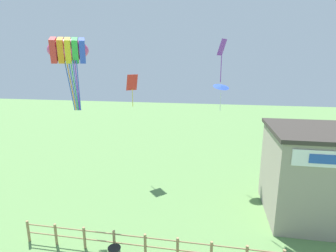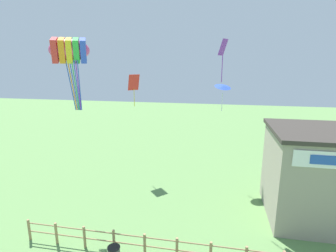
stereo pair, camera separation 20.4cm
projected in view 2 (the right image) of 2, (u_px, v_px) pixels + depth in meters
wooden_fence at (161, 246)px, 13.17m from camera, size 15.10×0.14×1.25m
seaside_building at (326, 175)px, 16.20m from camera, size 6.90×5.71×5.78m
kite_rainbow_parafoil at (69, 51)px, 15.01m from camera, size 2.67×2.34×4.23m
kite_red_diamond at (134, 84)px, 22.27m from camera, size 0.95×0.94×2.73m
kite_purple_streamer at (223, 52)px, 16.36m from camera, size 0.62×0.82×2.66m
kite_blue_delta at (223, 87)px, 20.73m from camera, size 1.76×1.75×2.20m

